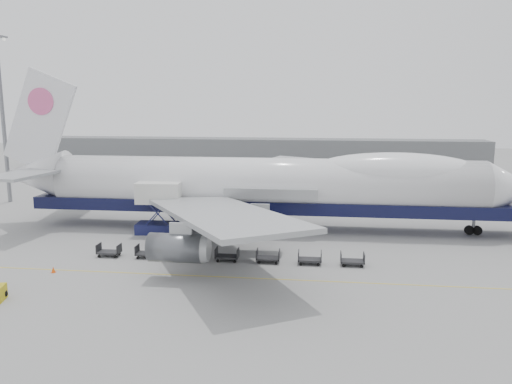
# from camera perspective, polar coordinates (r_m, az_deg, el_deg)

# --- Properties ---
(ground) EXTENTS (260.00, 260.00, 0.00)m
(ground) POSITION_cam_1_polar(r_m,az_deg,el_deg) (51.27, -0.36, -7.50)
(ground) COLOR gray
(ground) RESTS_ON ground
(apron_line) EXTENTS (60.00, 0.15, 0.01)m
(apron_line) POSITION_cam_1_polar(r_m,az_deg,el_deg) (45.65, -1.33, -9.78)
(apron_line) COLOR gold
(apron_line) RESTS_ON ground
(hangar) EXTENTS (110.00, 8.00, 7.00)m
(hangar) POSITION_cam_1_polar(r_m,az_deg,el_deg) (120.15, -0.85, 4.47)
(hangar) COLOR slate
(hangar) RESTS_ON ground
(floodlight_mast) EXTENTS (2.40, 2.40, 25.43)m
(floodlight_mast) POSITION_cam_1_polar(r_m,az_deg,el_deg) (87.02, -27.01, 8.26)
(floodlight_mast) COLOR slate
(floodlight_mast) RESTS_ON ground
(airliner) EXTENTS (67.00, 55.30, 19.98)m
(airliner) POSITION_cam_1_polar(r_m,az_deg,el_deg) (61.50, 1.65, 0.89)
(airliner) COLOR white
(airliner) RESTS_ON ground
(catering_truck) EXTENTS (5.77, 4.13, 6.24)m
(catering_truck) POSITION_cam_1_polar(r_m,az_deg,el_deg) (60.88, -10.94, -1.46)
(catering_truck) COLOR #1A1D4F
(catering_truck) RESTS_ON ground
(traffic_cone) EXTENTS (0.40, 0.40, 0.58)m
(traffic_cone) POSITION_cam_1_polar(r_m,az_deg,el_deg) (50.55, -22.16, -8.22)
(traffic_cone) COLOR #F4510C
(traffic_cone) RESTS_ON ground
(dolly_0) EXTENTS (2.30, 1.35, 1.30)m
(dolly_0) POSITION_cam_1_polar(r_m,az_deg,el_deg) (53.68, -16.45, -6.52)
(dolly_0) COLOR #2D2D30
(dolly_0) RESTS_ON ground
(dolly_1) EXTENTS (2.30, 1.35, 1.30)m
(dolly_1) POSITION_cam_1_polar(r_m,az_deg,el_deg) (52.22, -12.28, -6.80)
(dolly_1) COLOR #2D2D30
(dolly_1) RESTS_ON ground
(dolly_2) EXTENTS (2.30, 1.35, 1.30)m
(dolly_2) POSITION_cam_1_polar(r_m,az_deg,el_deg) (51.05, -7.89, -7.06)
(dolly_2) COLOR #2D2D30
(dolly_2) RESTS_ON ground
(dolly_3) EXTENTS (2.30, 1.35, 1.30)m
(dolly_3) POSITION_cam_1_polar(r_m,az_deg,el_deg) (50.18, -3.32, -7.29)
(dolly_3) COLOR #2D2D30
(dolly_3) RESTS_ON ground
(dolly_4) EXTENTS (2.30, 1.35, 1.30)m
(dolly_4) POSITION_cam_1_polar(r_m,az_deg,el_deg) (49.64, 1.39, -7.47)
(dolly_4) COLOR #2D2D30
(dolly_4) RESTS_ON ground
(dolly_5) EXTENTS (2.30, 1.35, 1.30)m
(dolly_5) POSITION_cam_1_polar(r_m,az_deg,el_deg) (49.43, 6.17, -7.60)
(dolly_5) COLOR #2D2D30
(dolly_5) RESTS_ON ground
(dolly_6) EXTENTS (2.30, 1.35, 1.30)m
(dolly_6) POSITION_cam_1_polar(r_m,az_deg,el_deg) (49.57, 10.96, -7.69)
(dolly_6) COLOR #2D2D30
(dolly_6) RESTS_ON ground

